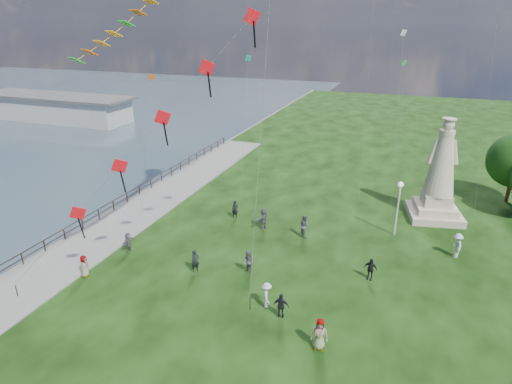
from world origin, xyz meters
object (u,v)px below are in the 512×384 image
at_px(person_2, 267,295).
at_px(person_7, 305,226).
at_px(statue, 439,182).
at_px(person_11, 263,218).
at_px(person_0, 195,261).
at_px(pier_pavilion, 55,107).
at_px(person_6, 235,209).
at_px(person_9, 370,269).
at_px(lamppost, 399,197).
at_px(person_3, 281,306).
at_px(person_10, 84,266).
at_px(person_8, 457,246).
at_px(person_5, 129,242).
at_px(person_1, 248,262).
at_px(person_4, 319,334).

bearing_deg(person_2, person_7, -28.39).
xyz_separation_m(statue, person_11, (-13.28, -7.41, -2.40)).
bearing_deg(person_0, statue, -8.99).
height_order(pier_pavilion, person_0, pier_pavilion).
bearing_deg(person_6, person_9, -24.92).
distance_m(lamppost, person_3, 14.35).
bearing_deg(person_10, person_3, -100.24).
bearing_deg(lamppost, person_8, -24.61).
distance_m(pier_pavilion, person_0, 59.82).
relative_size(person_0, person_6, 1.02).
distance_m(person_0, person_6, 8.95).
relative_size(person_5, person_11, 0.83).
relative_size(person_9, person_11, 0.86).
bearing_deg(person_9, person_11, 162.11).
bearing_deg(person_3, person_1, -49.69).
distance_m(person_4, person_7, 12.65).
bearing_deg(person_3, person_0, -23.74).
height_order(person_10, person_11, person_11).
xyz_separation_m(pier_pavilion, person_0, (47.46, -36.40, -1.02)).
bearing_deg(person_11, person_4, 45.15).
height_order(person_6, person_7, person_7).
height_order(statue, person_1, statue).
bearing_deg(statue, person_5, -157.65).
bearing_deg(person_2, person_11, -8.65).
bearing_deg(person_7, person_9, -171.49).
relative_size(person_1, person_10, 1.09).
relative_size(pier_pavilion, person_6, 18.66).
height_order(person_4, person_6, person_4).
bearing_deg(person_7, person_1, 118.26).
relative_size(lamppost, person_8, 2.43).
relative_size(person_7, person_10, 1.19).
distance_m(person_3, person_4, 3.16).
bearing_deg(person_10, person_5, -22.22).
distance_m(person_8, person_11, 14.71).
bearing_deg(person_1, person_11, 127.90).
height_order(person_0, person_3, person_0).
distance_m(statue, person_7, 12.56).
relative_size(person_0, person_5, 1.08).
relative_size(person_10, person_11, 0.85).
bearing_deg(person_4, person_9, 66.01).
xyz_separation_m(person_3, person_6, (-7.84, 11.53, 0.02)).
distance_m(lamppost, person_10, 23.59).
height_order(pier_pavilion, person_6, pier_pavilion).
bearing_deg(person_11, lamppost, 117.82).
bearing_deg(person_9, person_6, 163.70).
height_order(person_5, person_6, person_6).
bearing_deg(lamppost, statue, 58.19).
distance_m(person_2, person_11, 10.49).
relative_size(person_7, person_11, 1.02).
relative_size(person_4, person_10, 1.17).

